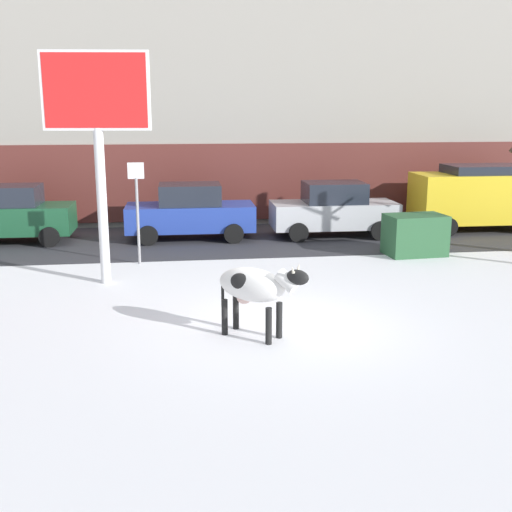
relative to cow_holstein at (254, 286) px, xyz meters
The scene contains 13 objects.
ground_plane 1.29m from the cow_holstein, 37.01° to the left, with size 120.00×120.00×0.00m, color white.
road_strip 9.27m from the cow_holstein, 85.91° to the left, with size 60.00×5.60×0.01m, color #333338.
building_facade 15.99m from the cow_holstein, 87.49° to the left, with size 44.00×6.10×13.00m.
cow_holstein is the anchor object (origin of this frame).
billboard 6.28m from the cow_holstein, 126.44° to the left, with size 2.53×0.47×5.56m.
car_darkgreen_hatchback 11.66m from the cow_holstein, 123.88° to the left, with size 3.52×1.95×1.86m.
car_blue_sedan 9.56m from the cow_holstein, 95.42° to the left, with size 4.22×2.02×1.84m.
car_silver_sedan 10.18m from the cow_holstein, 67.28° to the left, with size 4.22×2.02×1.84m.
car_yellow_van 13.52m from the cow_holstein, 46.33° to the left, with size 4.62×2.16×2.32m.
pedestrian_near_billboard 12.70m from the cow_holstein, 99.71° to the left, with size 0.36×0.24×1.73m.
pedestrian_by_cars 12.94m from the cow_holstein, 104.64° to the left, with size 0.36×0.24×1.73m.
dumpster 8.45m from the cow_holstein, 48.23° to the left, with size 1.70×1.10×1.20m, color #285633.
street_sign 6.72m from the cow_holstein, 111.38° to the left, with size 0.44×0.08×2.82m.
Camera 1 is at (-2.10, -11.78, 4.24)m, focal length 44.36 mm.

